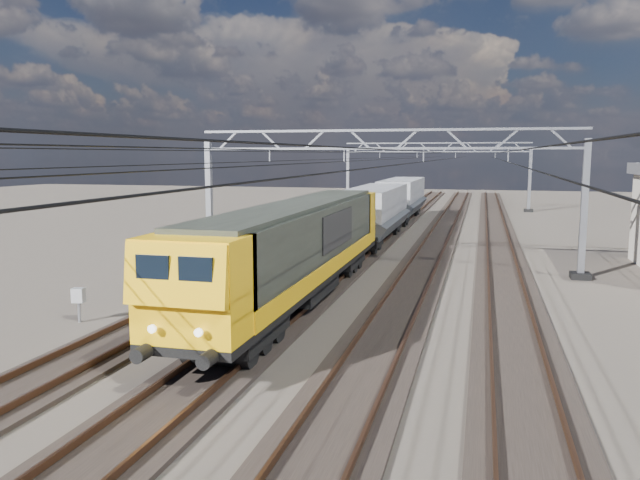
% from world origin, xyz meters
% --- Properties ---
extents(ground, '(160.00, 160.00, 0.00)m').
position_xyz_m(ground, '(0.00, 0.00, 0.00)').
color(ground, '#2A241F').
rests_on(ground, ground).
extents(track_outer_west, '(2.60, 140.00, 0.30)m').
position_xyz_m(track_outer_west, '(-6.00, 0.00, 0.07)').
color(track_outer_west, black).
rests_on(track_outer_west, ground).
extents(track_loco, '(2.60, 140.00, 0.30)m').
position_xyz_m(track_loco, '(-2.00, 0.00, 0.07)').
color(track_loco, black).
rests_on(track_loco, ground).
extents(track_inner_east, '(2.60, 140.00, 0.30)m').
position_xyz_m(track_inner_east, '(2.00, 0.00, 0.07)').
color(track_inner_east, black).
rests_on(track_inner_east, ground).
extents(track_outer_east, '(2.60, 140.00, 0.30)m').
position_xyz_m(track_outer_east, '(6.00, 0.00, 0.07)').
color(track_outer_east, black).
rests_on(track_outer_east, ground).
extents(catenary_gantry_mid, '(19.90, 0.90, 7.11)m').
position_xyz_m(catenary_gantry_mid, '(0.00, 4.00, 3.91)').
color(catenary_gantry_mid, '#9498A2').
rests_on(catenary_gantry_mid, ground).
extents(catenary_gantry_far, '(19.90, 0.90, 7.11)m').
position_xyz_m(catenary_gantry_far, '(0.00, 40.00, 3.91)').
color(catenary_gantry_far, '#9498A2').
rests_on(catenary_gantry_far, ground).
extents(overhead_wires, '(12.03, 140.00, 0.53)m').
position_xyz_m(overhead_wires, '(0.00, 8.00, 5.75)').
color(overhead_wires, black).
rests_on(overhead_wires, ground).
extents(locomotive, '(2.76, 21.10, 3.62)m').
position_xyz_m(locomotive, '(-2.00, -4.15, 2.33)').
color(locomotive, black).
rests_on(locomotive, ground).
extents(hopper_wagon_lead, '(3.38, 13.00, 3.25)m').
position_xyz_m(hopper_wagon_lead, '(-2.00, 13.55, 2.23)').
color(hopper_wagon_lead, black).
rests_on(hopper_wagon_lead, ground).
extents(hopper_wagon_mid, '(3.38, 13.00, 3.25)m').
position_xyz_m(hopper_wagon_mid, '(-2.00, 27.75, 2.23)').
color(hopper_wagon_mid, black).
rests_on(hopper_wagon_mid, ground).
extents(trackside_cabinet, '(0.46, 0.38, 1.23)m').
position_xyz_m(trackside_cabinet, '(-8.69, -8.73, 0.93)').
color(trackside_cabinet, '#9498A2').
rests_on(trackside_cabinet, ground).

